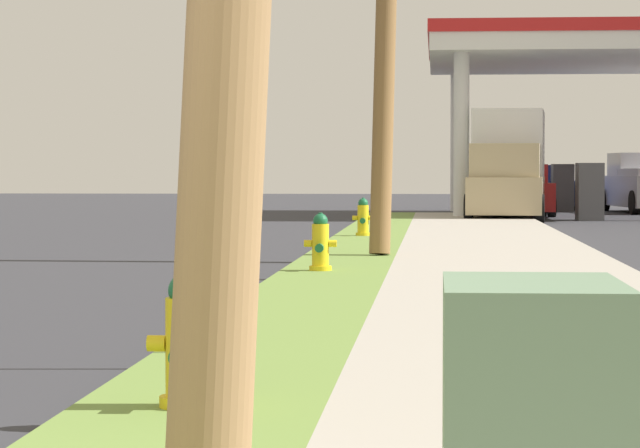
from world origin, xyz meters
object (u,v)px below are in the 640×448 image
fire_hydrant_second (320,245)px  fire_hydrant_third (363,219)px  fire_hydrant_nearest (185,348)px  truck_tan_at_forecourt (508,167)px  car_navy_by_near_pump (551,189)px  street_sign_post (248,139)px  car_red_by_far_pump (517,192)px

fire_hydrant_second → fire_hydrant_third: 9.86m
fire_hydrant_nearest → truck_tan_at_forecourt: bearing=84.2°
car_navy_by_near_pump → street_sign_post: bearing=-97.4°
fire_hydrant_third → car_red_by_far_pump: size_ratio=0.16×
car_red_by_far_pump → truck_tan_at_forecourt: truck_tan_at_forecourt is taller
fire_hydrant_second → fire_hydrant_third: size_ratio=1.00×
fire_hydrant_nearest → street_sign_post: (0.04, 2.39, 1.19)m
fire_hydrant_nearest → street_sign_post: street_sign_post is taller
fire_hydrant_third → car_red_by_far_pump: 17.21m
car_navy_by_near_pump → truck_tan_at_forecourt: bearing=-100.9°
street_sign_post → car_red_by_far_pump: street_sign_post is taller
fire_hydrant_nearest → car_navy_by_near_pump: (5.46, 44.38, 0.28)m
fire_hydrant_second → street_sign_post: (0.15, -8.37, 1.19)m
car_red_by_far_pump → car_navy_by_near_pump: bearing=77.2°
fire_hydrant_third → truck_tan_at_forecourt: bearing=75.2°
fire_hydrant_nearest → car_navy_by_near_pump: size_ratio=0.16×
fire_hydrant_third → fire_hydrant_nearest: bearing=-89.8°
fire_hydrant_second → car_navy_by_near_pump: bearing=80.6°
street_sign_post → truck_tan_at_forecourt: bearing=83.8°
fire_hydrant_third → truck_tan_at_forecourt: (3.49, 13.23, 1.04)m
fire_hydrant_second → fire_hydrant_third: same height
fire_hydrant_third → street_sign_post: street_sign_post is taller
street_sign_post → car_red_by_far_pump: bearing=83.7°
fire_hydrant_nearest → car_navy_by_near_pump: bearing=83.0°
street_sign_post → car_navy_by_near_pump: size_ratio=0.46×
fire_hydrant_second → fire_hydrant_nearest: bearing=-89.4°
car_red_by_far_pump → truck_tan_at_forecourt: bearing=-97.1°
street_sign_post → fire_hydrant_nearest: bearing=-90.9°
truck_tan_at_forecourt → car_navy_by_near_pump: bearing=79.1°
car_navy_by_near_pump → fire_hydrant_nearest: bearing=-97.0°
car_red_by_far_pump → fire_hydrant_second: bearing=-98.5°
fire_hydrant_nearest → fire_hydrant_third: size_ratio=1.00×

